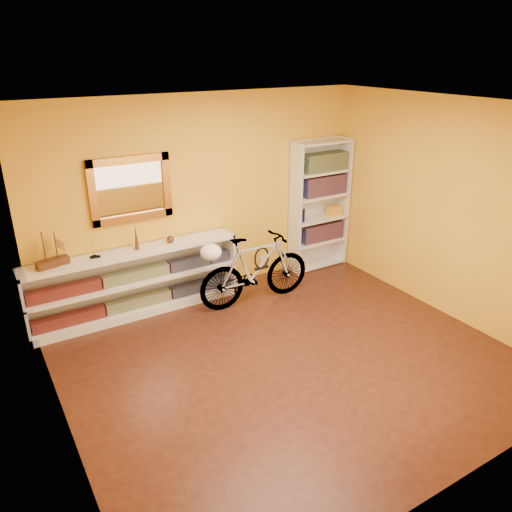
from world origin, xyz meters
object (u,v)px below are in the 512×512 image
console_unit (136,282)px  bicycle (255,269)px  bookcase (319,206)px  helmet (211,252)px

console_unit → bicycle: size_ratio=1.65×
bookcase → bicycle: size_ratio=1.20×
bicycle → bookcase: bearing=-66.6°
console_unit → helmet: (0.81, -0.46, 0.39)m
bicycle → helmet: bicycle is taller
helmet → console_unit: bearing=150.1°
console_unit → bicycle: 1.49m
console_unit → bookcase: bearing=0.5°
console_unit → helmet: bearing=-29.9°
bookcase → helmet: 2.07m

